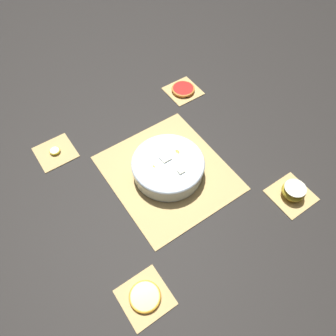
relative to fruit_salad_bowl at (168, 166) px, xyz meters
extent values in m
plane|color=black|center=(0.00, 0.00, -0.04)|extent=(6.00, 6.00, 0.00)
cube|color=tan|center=(0.00, 0.00, -0.04)|extent=(0.41, 0.37, 0.01)
cube|color=brown|center=(-0.16, 0.00, -0.04)|extent=(0.01, 0.36, 0.00)
cube|color=brown|center=(-0.12, 0.00, -0.04)|extent=(0.01, 0.36, 0.00)
cube|color=brown|center=(-0.08, 0.00, -0.04)|extent=(0.01, 0.36, 0.00)
cube|color=brown|center=(-0.04, 0.00, -0.04)|extent=(0.01, 0.36, 0.00)
cube|color=brown|center=(0.00, 0.00, -0.04)|extent=(0.01, 0.36, 0.00)
cube|color=brown|center=(0.04, 0.00, -0.04)|extent=(0.01, 0.36, 0.00)
cube|color=brown|center=(0.08, 0.00, -0.04)|extent=(0.01, 0.36, 0.00)
cube|color=brown|center=(0.12, 0.00, -0.04)|extent=(0.01, 0.36, 0.00)
cube|color=brown|center=(0.16, 0.00, -0.04)|extent=(0.01, 0.36, 0.00)
cube|color=tan|center=(-0.30, -0.28, -0.04)|extent=(0.13, 0.13, 0.01)
cube|color=brown|center=(-0.32, -0.28, -0.04)|extent=(0.00, 0.13, 0.00)
cube|color=brown|center=(-0.27, -0.28, -0.04)|extent=(0.00, 0.13, 0.00)
cube|color=tan|center=(0.30, -0.28, -0.04)|extent=(0.13, 0.13, 0.01)
cube|color=brown|center=(0.26, -0.28, -0.04)|extent=(0.00, 0.13, 0.00)
cube|color=brown|center=(0.30, -0.28, -0.04)|extent=(0.00, 0.13, 0.00)
cube|color=brown|center=(0.33, -0.28, -0.04)|extent=(0.00, 0.13, 0.00)
cube|color=tan|center=(-0.30, 0.28, -0.04)|extent=(0.13, 0.13, 0.01)
cube|color=brown|center=(-0.33, 0.28, -0.04)|extent=(0.00, 0.13, 0.00)
cube|color=brown|center=(-0.30, 0.28, -0.04)|extent=(0.00, 0.13, 0.00)
cube|color=brown|center=(-0.26, 0.28, -0.04)|extent=(0.00, 0.13, 0.00)
cube|color=tan|center=(0.30, 0.28, -0.04)|extent=(0.13, 0.13, 0.01)
cube|color=brown|center=(0.27, 0.28, -0.04)|extent=(0.00, 0.13, 0.00)
cube|color=brown|center=(0.32, 0.28, -0.04)|extent=(0.00, 0.13, 0.00)
cylinder|color=silver|center=(0.00, 0.00, 0.00)|extent=(0.23, 0.23, 0.06)
torus|color=silver|center=(0.00, 0.00, 0.02)|extent=(0.24, 0.24, 0.01)
cylinder|color=#F7EFC6|center=(0.05, 0.02, -0.02)|extent=(0.03, 0.03, 0.01)
cylinder|color=#F7EFC6|center=(-0.03, -0.03, -0.02)|extent=(0.03, 0.03, 0.01)
cylinder|color=#F7EFC6|center=(0.03, 0.05, 0.00)|extent=(0.03, 0.03, 0.01)
cylinder|color=#F7EFC6|center=(-0.03, 0.06, -0.01)|extent=(0.03, 0.03, 0.01)
cylinder|color=#F7EFC6|center=(-0.04, 0.04, 0.01)|extent=(0.03, 0.03, 0.01)
cylinder|color=#F7EFC6|center=(0.01, 0.08, 0.01)|extent=(0.03, 0.03, 0.01)
cube|color=beige|center=(-0.02, 0.00, 0.01)|extent=(0.03, 0.03, 0.03)
cube|color=beige|center=(-0.03, -0.08, -0.01)|extent=(0.03, 0.03, 0.03)
cube|color=beige|center=(0.02, -0.08, -0.01)|extent=(0.02, 0.02, 0.02)
cube|color=beige|center=(-0.07, -0.01, 0.01)|extent=(0.02, 0.02, 0.02)
cube|color=beige|center=(0.05, 0.01, 0.02)|extent=(0.02, 0.02, 0.02)
cube|color=beige|center=(0.02, -0.05, 0.00)|extent=(0.02, 0.02, 0.02)
ellipsoid|color=#F9A338|center=(0.09, 0.02, -0.02)|extent=(0.03, 0.02, 0.01)
ellipsoid|color=#F9A338|center=(0.08, 0.02, 0.00)|extent=(0.03, 0.02, 0.01)
ellipsoid|color=#F9A338|center=(-0.02, 0.05, 0.02)|extent=(0.03, 0.01, 0.01)
ellipsoid|color=#F9A338|center=(0.06, -0.03, 0.01)|extent=(0.03, 0.02, 0.02)
ellipsoid|color=#F9A338|center=(-0.06, -0.02, -0.02)|extent=(0.03, 0.02, 0.01)
ellipsoid|color=#F9A338|center=(0.02, 0.02, 0.00)|extent=(0.03, 0.02, 0.01)
ellipsoid|color=#F9A338|center=(-0.08, 0.04, 0.00)|extent=(0.04, 0.02, 0.02)
ellipsoid|color=#F9A338|center=(0.06, -0.06, 0.01)|extent=(0.03, 0.02, 0.01)
ellipsoid|color=#F9A338|center=(-0.01, -0.05, 0.02)|extent=(0.03, 0.02, 0.01)
ellipsoid|color=gold|center=(0.30, 0.28, -0.01)|extent=(0.07, 0.07, 0.04)
cylinder|color=beige|center=(0.30, 0.28, 0.00)|extent=(0.07, 0.07, 0.00)
cylinder|color=#F9A338|center=(0.30, -0.28, -0.03)|extent=(0.08, 0.08, 0.01)
torus|color=#F4A82D|center=(0.30, -0.28, -0.03)|extent=(0.09, 0.09, 0.01)
cylinder|color=#F7EFC6|center=(-0.30, -0.28, -0.03)|extent=(0.03, 0.03, 0.01)
torus|color=yellow|center=(-0.30, -0.28, -0.03)|extent=(0.04, 0.04, 0.01)
cylinder|color=#B2231E|center=(-0.30, 0.28, -0.03)|extent=(0.08, 0.08, 0.01)
torus|color=orange|center=(-0.30, 0.28, -0.03)|extent=(0.09, 0.09, 0.01)
camera|label=1|loc=(0.51, -0.35, 0.88)|focal=35.00mm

